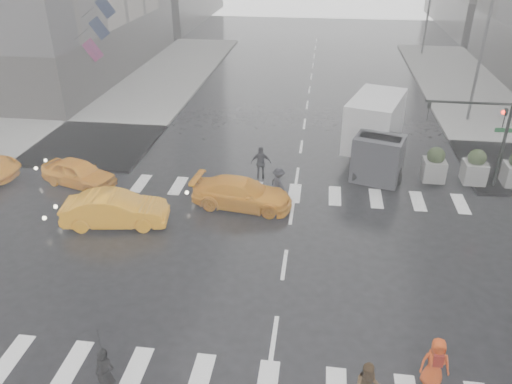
# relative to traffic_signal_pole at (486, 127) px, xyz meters

# --- Properties ---
(ground) EXTENTS (120.00, 120.00, 0.00)m
(ground) POSITION_rel_traffic_signal_pole_xyz_m (-9.01, -8.01, -3.22)
(ground) COLOR black
(ground) RESTS_ON ground
(sidewalk_nw) EXTENTS (35.00, 35.00, 0.15)m
(sidewalk_nw) POSITION_rel_traffic_signal_pole_xyz_m (-28.51, 9.49, -3.14)
(sidewalk_nw) COLOR slate
(sidewalk_nw) RESTS_ON ground
(road_markings) EXTENTS (18.00, 48.00, 0.01)m
(road_markings) POSITION_rel_traffic_signal_pole_xyz_m (-9.01, -8.01, -3.21)
(road_markings) COLOR silver
(road_markings) RESTS_ON ground
(traffic_signal_pole) EXTENTS (4.45, 0.42, 4.50)m
(traffic_signal_pole) POSITION_rel_traffic_signal_pole_xyz_m (0.00, 0.00, 0.00)
(traffic_signal_pole) COLOR black
(traffic_signal_pole) RESTS_ON ground
(street_lamp_near) EXTENTS (2.15, 0.22, 9.00)m
(street_lamp_near) POSITION_rel_traffic_signal_pole_xyz_m (1.86, 9.99, 1.73)
(street_lamp_near) COLOR #59595B
(street_lamp_near) RESTS_ON ground
(street_lamp_far) EXTENTS (2.15, 0.22, 9.00)m
(street_lamp_far) POSITION_rel_traffic_signal_pole_xyz_m (1.86, 29.99, 1.73)
(street_lamp_far) COLOR #59595B
(street_lamp_far) RESTS_ON ground
(planter_west) EXTENTS (1.10, 1.10, 1.80)m
(planter_west) POSITION_rel_traffic_signal_pole_xyz_m (-2.01, 0.19, -2.23)
(planter_west) COLOR slate
(planter_west) RESTS_ON ground
(planter_mid) EXTENTS (1.10, 1.10, 1.80)m
(planter_mid) POSITION_rel_traffic_signal_pole_xyz_m (-0.01, 0.19, -2.23)
(planter_mid) COLOR slate
(planter_mid) RESTS_ON ground
(flag_cluster) EXTENTS (2.87, 3.06, 4.69)m
(flag_cluster) POSITION_rel_traffic_signal_pole_xyz_m (-24.09, 10.49, 2.42)
(flag_cluster) COLOR #59595B
(flag_cluster) RESTS_ON ground
(pedestrian_black) EXTENTS (1.04, 1.06, 2.43)m
(pedestrian_black) POSITION_rel_traffic_signal_pole_xyz_m (-13.47, -14.81, -1.59)
(pedestrian_black) COLOR black
(pedestrian_black) RESTS_ON ground
(pedestrian_orange) EXTENTS (0.83, 0.54, 1.70)m
(pedestrian_orange) POSITION_rel_traffic_signal_pole_xyz_m (-4.28, -13.24, -2.36)
(pedestrian_orange) COLOR #C93D0E
(pedestrian_orange) RESTS_ON ground
(pedestrian_far_a) EXTENTS (1.11, 0.73, 1.81)m
(pedestrian_far_a) POSITION_rel_traffic_signal_pole_xyz_m (-10.89, -0.58, -2.31)
(pedestrian_far_a) COLOR black
(pedestrian_far_a) RESTS_ON ground
(pedestrian_far_b) EXTENTS (1.17, 1.19, 1.66)m
(pedestrian_far_b) POSITION_rel_traffic_signal_pole_xyz_m (-9.76, -2.71, -2.38)
(pedestrian_far_b) COLOR black
(pedestrian_far_b) RESTS_ON ground
(taxi_front) EXTENTS (4.29, 2.73, 1.36)m
(taxi_front) POSITION_rel_traffic_signal_pole_xyz_m (-20.04, -2.57, -2.54)
(taxi_front) COLOR orange
(taxi_front) RESTS_ON ground
(taxi_mid) EXTENTS (4.76, 2.27, 1.51)m
(taxi_mid) POSITION_rel_traffic_signal_pole_xyz_m (-16.69, -6.01, -2.46)
(taxi_mid) COLOR orange
(taxi_mid) RESTS_ON ground
(taxi_rear) EXTENTS (4.38, 2.38, 1.38)m
(taxi_rear) POSITION_rel_traffic_signal_pole_xyz_m (-11.40, -3.63, -2.53)
(taxi_rear) COLOR orange
(taxi_rear) RESTS_ON ground
(box_truck) EXTENTS (2.48, 6.62, 3.52)m
(box_truck) POSITION_rel_traffic_signal_pole_xyz_m (-4.92, 2.31, -1.34)
(box_truck) COLOR silver
(box_truck) RESTS_ON ground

